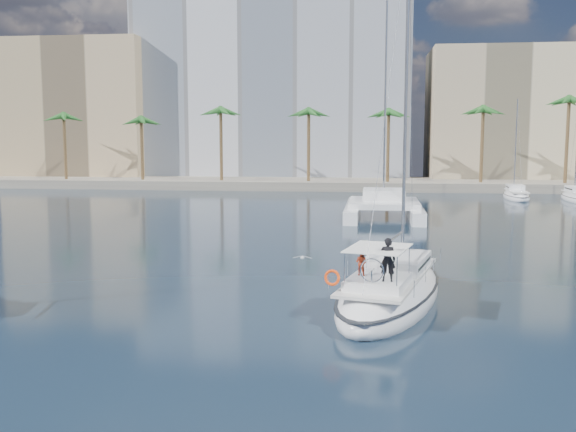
# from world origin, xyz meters

# --- Properties ---
(ground) EXTENTS (160.00, 160.00, 0.00)m
(ground) POSITION_xyz_m (0.00, 0.00, 0.00)
(ground) COLOR black
(ground) RESTS_ON ground
(quay) EXTENTS (120.00, 14.00, 1.20)m
(quay) POSITION_xyz_m (0.00, 61.00, 0.60)
(quay) COLOR gray
(quay) RESTS_ON ground
(building_modern) EXTENTS (42.00, 16.00, 28.00)m
(building_modern) POSITION_xyz_m (-12.00, 73.00, 14.00)
(building_modern) COLOR silver
(building_modern) RESTS_ON ground
(building_tan_left) EXTENTS (22.00, 14.00, 22.00)m
(building_tan_left) POSITION_xyz_m (-42.00, 69.00, 11.00)
(building_tan_left) COLOR tan
(building_tan_left) RESTS_ON ground
(building_beige) EXTENTS (20.00, 14.00, 20.00)m
(building_beige) POSITION_xyz_m (22.00, 70.00, 10.00)
(building_beige) COLOR beige
(building_beige) RESTS_ON ground
(palm_left) EXTENTS (3.60, 3.60, 12.30)m
(palm_left) POSITION_xyz_m (-34.00, 57.00, 10.28)
(palm_left) COLOR brown
(palm_left) RESTS_ON ground
(palm_centre) EXTENTS (3.60, 3.60, 12.30)m
(palm_centre) POSITION_xyz_m (0.00, 57.00, 10.28)
(palm_centre) COLOR brown
(palm_centre) RESTS_ON ground
(main_sloop) EXTENTS (6.57, 12.41, 17.58)m
(main_sloop) POSITION_xyz_m (3.49, -2.37, 0.53)
(main_sloop) COLOR white
(main_sloop) RESTS_ON ground
(catamaran) EXTENTS (7.00, 13.61, 19.47)m
(catamaran) POSITION_xyz_m (4.12, 28.38, 1.18)
(catamaran) COLOR white
(catamaran) RESTS_ON ground
(seagull) EXTENTS (1.03, 0.44, 0.19)m
(seagull) POSITION_xyz_m (-0.88, 2.96, 0.94)
(seagull) COLOR silver
(seagull) RESTS_ON ground
(moored_yacht_a) EXTENTS (3.37, 9.52, 11.90)m
(moored_yacht_a) POSITION_xyz_m (20.00, 47.00, 0.00)
(moored_yacht_a) COLOR white
(moored_yacht_a) RESTS_ON ground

